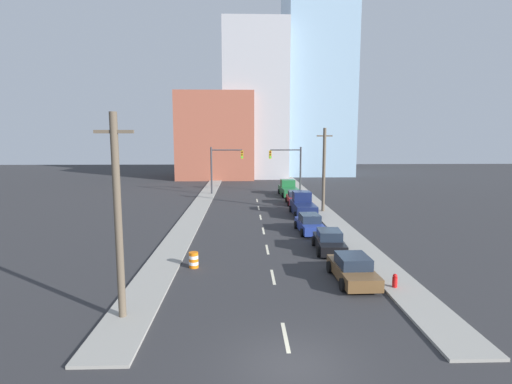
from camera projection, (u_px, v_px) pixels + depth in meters
ground_plane at (291, 366)px, 13.71m from camera, size 200.00×200.00×0.00m
sidewalk_left at (211, 189)px, 59.87m from camera, size 2.14×93.66×0.13m
sidewalk_right at (298, 188)px, 60.26m from camera, size 2.14×93.66×0.13m
lane_stripe_at_2m at (285, 337)px, 15.69m from camera, size 0.16×2.40×0.01m
lane_stripe_at_9m at (273, 277)px, 22.40m from camera, size 0.16×2.40×0.01m
lane_stripe_at_14m at (267, 249)px, 27.84m from camera, size 0.16×2.40×0.01m
lane_stripe_at_20m at (263, 231)px, 33.34m from camera, size 0.16×2.40×0.01m
lane_stripe_at_25m at (261, 217)px, 38.96m from camera, size 0.16×2.40×0.01m
lane_stripe_at_31m at (259, 208)px, 43.93m from camera, size 0.16×2.40×0.01m
lane_stripe_at_36m at (257, 200)px, 49.14m from camera, size 0.16×2.40×0.01m
building_brick_left at (217, 136)px, 77.08m from camera, size 14.00×16.00×15.76m
building_office_center at (255, 104)px, 80.37m from camera, size 12.00×20.00×28.68m
building_glass_right at (315, 77)px, 83.91m from camera, size 13.00×20.00×40.33m
traffic_signal_left at (221, 164)px, 53.66m from camera, size 4.42×0.35×6.43m
traffic_signal_right at (292, 164)px, 53.95m from camera, size 4.42×0.35×6.43m
utility_pole_left_near at (118, 216)px, 16.63m from camera, size 1.60×0.32×8.82m
utility_pole_right_mid at (324, 170)px, 40.89m from camera, size 1.60×0.32×8.68m
traffic_barrel at (194, 260)px, 23.93m from camera, size 0.56×0.56×0.95m
fire_hydrant at (395, 282)px, 20.51m from camera, size 0.26×0.26×0.84m
sedan_brown at (353, 269)px, 21.70m from camera, size 2.19×4.55×1.44m
sedan_black at (329, 241)px, 27.39m from camera, size 2.18×4.42×1.47m
sedan_blue at (310, 224)px, 32.77m from camera, size 2.17×4.57×1.52m
pickup_truck_navy at (303, 206)px, 40.01m from camera, size 2.36×5.50×2.29m
sedan_red at (295, 198)px, 46.40m from camera, size 2.18×4.34×1.55m
pickup_truck_green at (288, 189)px, 53.20m from camera, size 2.52×6.04×2.06m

